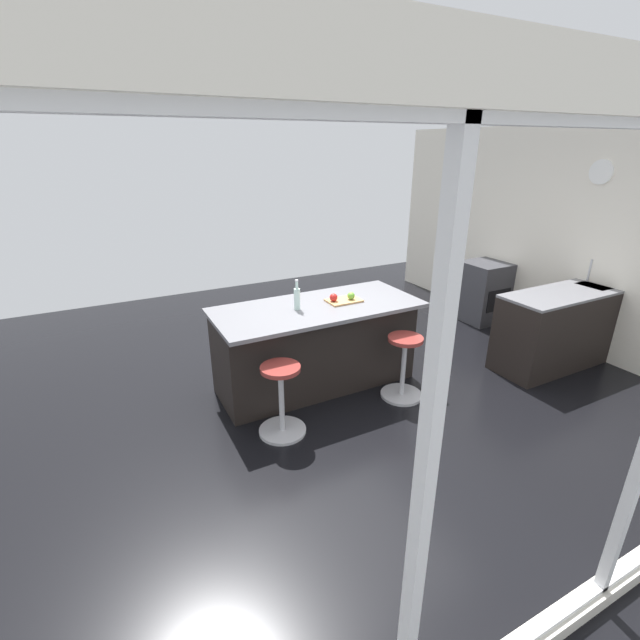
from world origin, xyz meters
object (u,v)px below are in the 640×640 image
Objects in this scene: oven_range at (483,292)px; cutting_board at (344,301)px; kitchen_island at (316,345)px; apple_green at (351,296)px; water_bottle at (297,298)px; stool_by_window at (403,369)px; apple_red at (334,297)px; stool_middle at (282,402)px.

cutting_board is at bearing 12.86° from oven_range.
apple_green is (-0.38, 0.08, 0.53)m from kitchen_island.
water_bottle is (3.36, 0.64, 0.62)m from oven_range.
stool_by_window is at bearing 118.08° from apple_green.
apple_red is (0.50, -0.61, 0.68)m from stool_by_window.
stool_by_window is at bearing 129.47° from apple_red.
oven_range is 1.30× the size of stool_by_window.
stool_middle is 1.39m from apple_green.
water_bottle is at bearing -0.47° from cutting_board.
kitchen_island is at bearing -168.14° from water_bottle.
water_bottle is at bearing -33.36° from stool_by_window.
apple_red is at bearing -50.53° from stool_by_window.
cutting_board is at bearing -57.72° from stool_by_window.
apple_green reaches higher than kitchen_island.
apple_red reaches higher than stool_by_window.
oven_range is at bearing -167.74° from apple_red.
apple_red is 0.27× the size of water_bottle.
cutting_board is 1.15× the size of water_bottle.
water_bottle reaches higher than oven_range.
water_bottle is (-0.45, -0.61, 0.74)m from stool_middle.
water_bottle is (0.92, -0.61, 0.74)m from stool_by_window.
oven_range is 10.51× the size of apple_red.
stool_by_window is at bearing 27.10° from oven_range.
oven_range is 0.41× the size of kitchen_island.
cutting_board is 4.25× the size of apple_red.
oven_range is 3.06m from apple_red.
kitchen_island is at bearing -136.27° from stool_middle.
stool_by_window is 8.55× the size of apple_green.
apple_green is (-0.19, 0.03, -0.00)m from apple_red.
oven_range reaches higher than stool_middle.
water_bottle reaches higher than apple_red.
kitchen_island reaches higher than oven_range.
stool_middle is at bearing 0.00° from stool_by_window.
oven_range is 2.85× the size of water_bottle.
kitchen_island is at bearing 10.68° from oven_range.
apple_red is 0.43m from water_bottle.
kitchen_island reaches higher than stool_middle.
stool_by_window and stool_middle have the same top height.
apple_red is (-0.19, 0.05, 0.53)m from kitchen_island.
apple_green reaches higher than oven_range.
water_bottle is (0.54, -0.00, 0.11)m from cutting_board.
apple_red is at bearing -145.13° from stool_middle.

